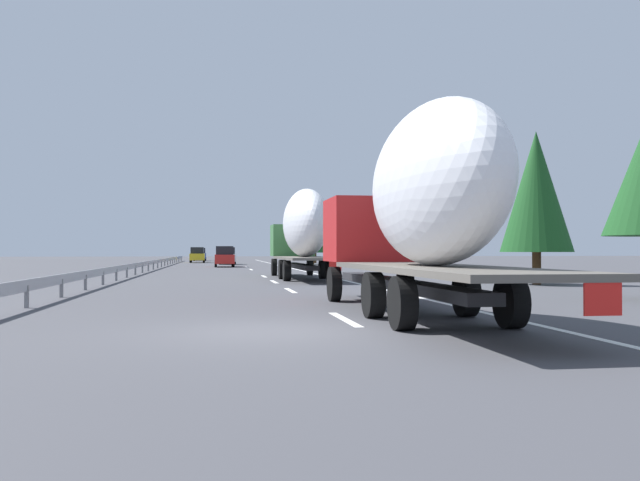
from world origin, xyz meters
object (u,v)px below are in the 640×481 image
Objects in this scene: car_white_van at (227,256)px; car_yellow_coupe at (197,255)px; truck_lead at (303,229)px; car_blue_sedan at (200,254)px; truck_trailing at (419,204)px; road_sign at (308,241)px; car_red_compact at (224,257)px.

car_yellow_coupe reaches higher than car_white_van.
truck_lead is at bearing -175.15° from car_white_van.
car_blue_sedan reaches higher than car_white_van.
truck_lead reaches higher than truck_trailing.
car_white_van is 1.31× the size of road_sign.
car_red_compact is at bearing 7.82° from truck_lead.
car_yellow_coupe is at bearing 5.51° from truck_trailing.
car_red_compact is 38.81m from car_blue_sedan.
road_sign is at bearing -161.80° from car_yellow_coupe.
car_blue_sedan is 47.18m from road_sign.
truck_lead is 3.02× the size of car_red_compact.
truck_trailing is at bearing -175.43° from car_blue_sedan.
truck_lead reaches higher than car_white_van.
car_blue_sedan is (38.68, 3.16, -0.00)m from car_red_compact.
truck_lead is 4.02× the size of road_sign.
car_yellow_coupe is at bearing 7.66° from car_red_compact.
truck_trailing is 60.78m from car_white_van.
road_sign reaches higher than car_red_compact.
truck_trailing is 3.03× the size of car_red_compact.
road_sign reaches higher than car_blue_sedan.
truck_trailing reaches higher than car_yellow_coupe.
car_red_compact reaches higher than car_white_van.
road_sign reaches higher than car_yellow_coupe.
truck_lead is 0.99× the size of truck_trailing.
car_yellow_coupe is 1.26× the size of road_sign.
truck_lead is at bearing 171.38° from road_sign.
truck_trailing is 3.41× the size of car_blue_sedan.
truck_lead is 3.19× the size of car_yellow_coupe.
car_red_compact is 1.02× the size of car_white_van.
truck_lead is at bearing -172.18° from car_red_compact.
car_white_van is 27.04m from car_blue_sedan.
truck_trailing is 3.09× the size of car_white_van.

